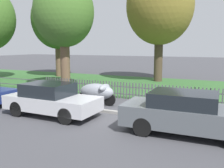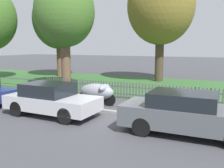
% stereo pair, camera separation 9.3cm
% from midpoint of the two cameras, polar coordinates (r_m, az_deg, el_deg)
% --- Properties ---
extents(ground_plane, '(120.00, 120.00, 0.00)m').
position_cam_midpoint_polar(ground_plane, '(10.26, 4.36, -7.43)').
color(ground_plane, '#424247').
extents(kerb_stone, '(43.94, 0.20, 0.12)m').
position_cam_midpoint_polar(kerb_stone, '(10.34, 4.56, -6.97)').
color(kerb_stone, gray).
rests_on(kerb_stone, ground).
extents(grass_strip, '(43.94, 9.61, 0.01)m').
position_cam_midpoint_polar(grass_strip, '(17.71, 13.57, -0.80)').
color(grass_strip, '#33602D').
rests_on(grass_strip, ground).
extents(park_fence, '(43.94, 0.05, 0.90)m').
position_cam_midpoint_polar(park_fence, '(13.05, 9.30, -2.00)').
color(park_fence, '#4C4C51').
rests_on(park_fence, ground).
extents(parked_car_navy_estate, '(3.91, 1.72, 1.34)m').
position_cam_midpoint_polar(parked_car_navy_estate, '(10.57, -13.95, -3.38)').
color(parked_car_navy_estate, '#BCBCC1').
rests_on(parked_car_navy_estate, ground).
extents(parked_car_red_compact, '(4.36, 1.81, 1.38)m').
position_cam_midpoint_polar(parked_car_red_compact, '(8.42, 16.78, -6.38)').
color(parked_car_red_compact, '#51565B').
rests_on(parked_car_red_compact, ground).
extents(covered_motorcycle, '(1.96, 0.94, 1.04)m').
position_cam_midpoint_polar(covered_motorcycle, '(12.14, -3.54, -1.75)').
color(covered_motorcycle, black).
rests_on(covered_motorcycle, ground).
extents(tree_behind_motorcycle, '(4.73, 4.73, 8.02)m').
position_cam_midpoint_polar(tree_behind_motorcycle, '(24.21, -12.48, 14.20)').
color(tree_behind_motorcycle, brown).
rests_on(tree_behind_motorcycle, ground).
extents(tree_mid_park, '(3.92, 3.92, 7.28)m').
position_cam_midpoint_polar(tree_mid_park, '(17.05, -11.12, 15.62)').
color(tree_mid_park, brown).
rests_on(tree_mid_park, ground).
extents(tree_far_left, '(5.26, 5.26, 8.97)m').
position_cam_midpoint_polar(tree_far_left, '(20.75, 10.73, 17.00)').
color(tree_far_left, '#473828').
rests_on(tree_far_left, ground).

